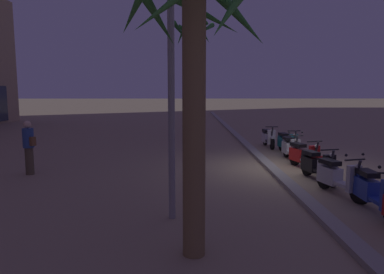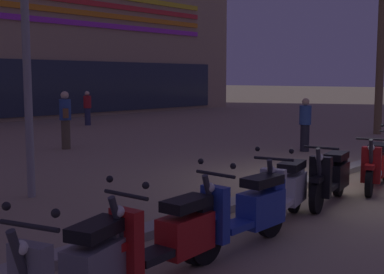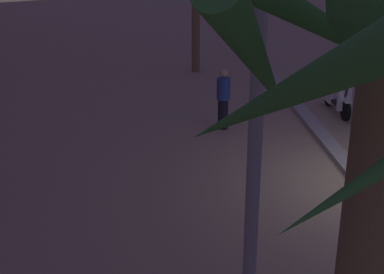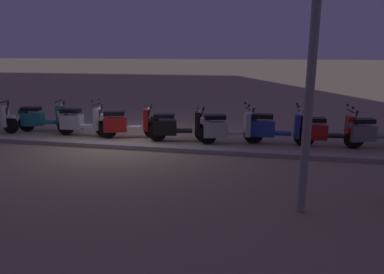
{
  "view_description": "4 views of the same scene",
  "coord_description": "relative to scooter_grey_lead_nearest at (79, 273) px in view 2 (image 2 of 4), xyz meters",
  "views": [
    {
      "loc": [
        -11.92,
        3.35,
        2.68
      ],
      "look_at": [
        0.75,
        3.19,
        1.0
      ],
      "focal_mm": 33.36,
      "sensor_mm": 36.0,
      "label": 1
    },
    {
      "loc": [
        -9.44,
        -4.37,
        2.13
      ],
      "look_at": [
        -2.52,
        1.76,
        1.04
      ],
      "focal_mm": 47.54,
      "sensor_mm": 36.0,
      "label": 2
    },
    {
      "loc": [
        -9.34,
        4.63,
        4.84
      ],
      "look_at": [
        0.02,
        3.9,
        1.18
      ],
      "focal_mm": 51.16,
      "sensor_mm": 36.0,
      "label": 3
    },
    {
      "loc": [
        -3.98,
        9.44,
        2.62
      ],
      "look_at": [
        -2.6,
        2.49,
        0.9
      ],
      "focal_mm": 33.43,
      "sensor_mm": 36.0,
      "label": 4
    }
  ],
  "objects": [
    {
      "name": "ground_plane",
      "position": [
        6.93,
        0.83,
        -0.45
      ],
      "size": [
        200.0,
        200.0,
        0.0
      ],
      "primitive_type": "plane",
      "color": "#9E896B"
    },
    {
      "name": "scooter_black_gap_after_mid",
      "position": [
        5.43,
        0.33,
        -0.0
      ],
      "size": [
        1.85,
        0.69,
        1.04
      ],
      "color": "black",
      "rests_on": "ground"
    },
    {
      "name": "scooter_silver_mid_rear",
      "position": [
        3.96,
        0.33,
        0.01
      ],
      "size": [
        1.79,
        0.75,
        1.17
      ],
      "color": "black",
      "rests_on": "ground"
    },
    {
      "name": "pedestrian_strolling_near_curb",
      "position": [
        6.23,
        9.22,
        0.47
      ],
      "size": [
        0.38,
        0.45,
        1.72
      ],
      "color": "brown",
      "rests_on": "ground"
    },
    {
      "name": "curb_strip",
      "position": [
        6.93,
        1.34,
        -0.39
      ],
      "size": [
        60.0,
        0.36,
        0.12
      ],
      "primitive_type": "cube",
      "color": "gray",
      "rests_on": "ground"
    },
    {
      "name": "scooter_red_far_back",
      "position": [
        1.22,
        0.1,
        -0.0
      ],
      "size": [
        1.83,
        0.56,
        1.17
      ],
      "color": "black",
      "rests_on": "ground"
    },
    {
      "name": "pedestrian_by_palm_tree",
      "position": [
        10.52,
        3.67,
        0.35
      ],
      "size": [
        0.34,
        0.34,
        1.54
      ],
      "color": "black",
      "rests_on": "ground"
    },
    {
      "name": "scooter_grey_lead_nearest",
      "position": [
        0.0,
        0.0,
        0.0
      ],
      "size": [
        1.71,
        0.76,
        1.17
      ],
      "color": "black",
      "rests_on": "ground"
    },
    {
      "name": "scooter_blue_mid_front",
      "position": [
        2.62,
        0.07,
        0.01
      ],
      "size": [
        1.86,
        0.56,
        1.17
      ],
      "color": "black",
      "rests_on": "ground"
    },
    {
      "name": "scooter_red_last_in_row",
      "position": [
        7.03,
        0.22,
        0.0
      ],
      "size": [
        1.8,
        0.77,
        1.04
      ],
      "color": "black",
      "rests_on": "ground"
    },
    {
      "name": "pedestrian_window_shopping",
      "position": [
        11.3,
        14.92,
        0.35
      ],
      "size": [
        0.34,
        0.34,
        1.52
      ],
      "color": "#2D3351",
      "rests_on": "ground"
    }
  ]
}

